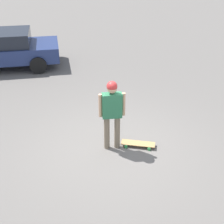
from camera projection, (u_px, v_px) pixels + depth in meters
name	position (u px, v px, depth m)	size (l,w,h in m)	color
ground_plane	(112.00, 147.00, 7.30)	(220.00, 220.00, 0.00)	slate
person	(112.00, 109.00, 6.81)	(0.34, 0.55, 1.67)	#7A6B56
skateboard	(138.00, 144.00, 7.30)	(0.67, 0.76, 0.09)	tan
car_parked_near	(4.00, 49.00, 11.72)	(3.04, 4.47, 1.36)	navy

